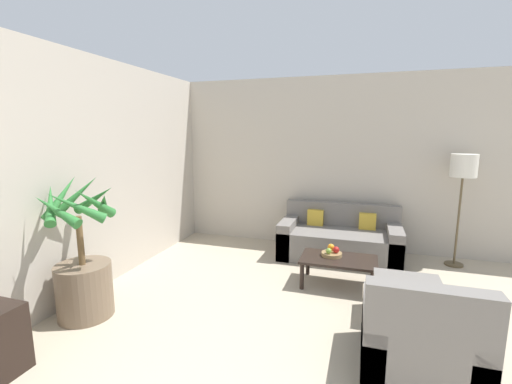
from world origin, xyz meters
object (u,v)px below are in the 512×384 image
at_px(armchair, 418,342).
at_px(potted_palm, 83,272).
at_px(ottoman, 406,300).
at_px(coffee_table, 339,262).
at_px(sofa_loveseat, 339,240).
at_px(fruit_bowl, 332,254).
at_px(apple_red, 336,250).
at_px(floor_lamp, 463,171).
at_px(orange_fruit, 331,247).
at_px(apple_green, 329,251).

bearing_deg(armchair, potted_palm, -178.54).
bearing_deg(ottoman, coffee_table, 139.78).
distance_m(sofa_loveseat, fruit_bowl, 0.94).
bearing_deg(sofa_loveseat, apple_red, -88.52).
bearing_deg(fruit_bowl, floor_lamp, 34.78).
bearing_deg(fruit_bowl, orange_fruit, 103.69).
xyz_separation_m(floor_lamp, fruit_bowl, (-1.59, -1.11, -0.95)).
bearing_deg(ottoman, apple_red, 138.78).
distance_m(potted_palm, armchair, 3.08).
bearing_deg(armchair, coffee_table, 116.34).
relative_size(potted_palm, sofa_loveseat, 0.84).
distance_m(potted_palm, floor_lamp, 4.77).
distance_m(sofa_loveseat, coffee_table, 1.00).
xyz_separation_m(potted_palm, apple_green, (2.25, 1.48, -0.04)).
bearing_deg(ottoman, orange_fruit, 138.31).
distance_m(coffee_table, apple_green, 0.17).
distance_m(coffee_table, apple_red, 0.15).
height_order(coffee_table, apple_green, apple_green).
height_order(sofa_loveseat, ottoman, sofa_loveseat).
bearing_deg(fruit_bowl, apple_red, 0.89).
bearing_deg(potted_palm, apple_green, 33.36).
relative_size(apple_red, orange_fruit, 0.94).
distance_m(sofa_loveseat, apple_green, 1.01).
distance_m(potted_palm, coffee_table, 2.80).
xyz_separation_m(apple_green, ottoman, (0.82, -0.59, -0.22)).
distance_m(coffee_table, fruit_bowl, 0.12).
bearing_deg(orange_fruit, floor_lamp, 32.71).
bearing_deg(coffee_table, armchair, -63.66).
relative_size(potted_palm, coffee_table, 1.60).
xyz_separation_m(fruit_bowl, ottoman, (0.79, -0.64, -0.16)).
height_order(apple_red, armchair, armchair).
height_order(apple_red, orange_fruit, orange_fruit).
xyz_separation_m(fruit_bowl, apple_green, (-0.03, -0.06, 0.06)).
distance_m(fruit_bowl, orange_fruit, 0.10).
height_order(potted_palm, coffee_table, potted_palm).
height_order(sofa_loveseat, armchair, armchair).
distance_m(potted_palm, apple_red, 2.80).
bearing_deg(coffee_table, apple_red, 125.14).
height_order(coffee_table, apple_red, apple_red).
bearing_deg(floor_lamp, sofa_loveseat, -173.94).
distance_m(coffee_table, orange_fruit, 0.21).
distance_m(apple_green, ottoman, 1.03).
bearing_deg(apple_red, armchair, -63.30).
relative_size(sofa_loveseat, orange_fruit, 20.24).
height_order(sofa_loveseat, apple_green, sofa_loveseat).
height_order(apple_red, ottoman, apple_red).
distance_m(coffee_table, armchair, 1.57).
xyz_separation_m(coffee_table, armchair, (0.70, -1.41, -0.04)).
relative_size(apple_green, ottoman, 0.11).
xyz_separation_m(fruit_bowl, armchair, (0.79, -1.46, -0.10)).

